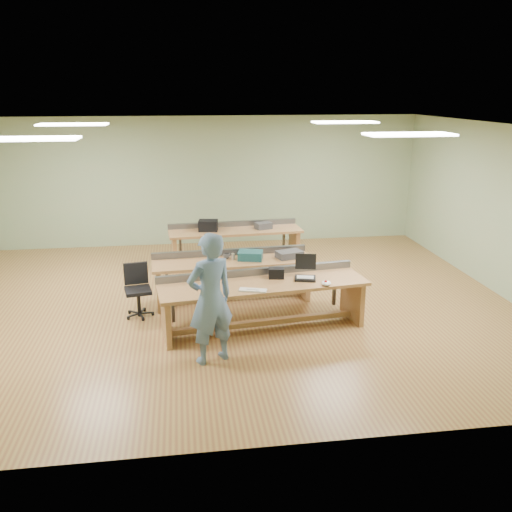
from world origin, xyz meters
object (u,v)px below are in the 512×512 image
object	(u,v)px
person	(210,299)
drinks_can	(233,256)
workbench_back	(235,239)
camera_bag	(276,273)
task_chair	(138,297)
parts_bin_grey	(289,254)
workbench_mid	(233,270)
laptop_base	(305,278)
parts_bin_teal	(250,255)
workbench_front	(263,294)
mug	(227,256)

from	to	relation	value
person	drinks_can	distance (m)	2.26
workbench_back	camera_bag	xyz separation A→B (m)	(0.32, -3.15, 0.28)
workbench_back	drinks_can	distance (m)	2.12
drinks_can	workbench_back	bearing A→B (deg)	83.16
camera_bag	task_chair	xyz separation A→B (m)	(-2.18, 0.61, -0.51)
workbench_back	parts_bin_grey	world-z (taller)	parts_bin_grey
workbench_mid	person	bearing A→B (deg)	-106.32
person	task_chair	bearing A→B (deg)	-82.46
workbench_back	laptop_base	bearing A→B (deg)	-80.76
parts_bin_teal	parts_bin_grey	world-z (taller)	parts_bin_teal
workbench_back	parts_bin_teal	distance (m)	2.14
laptop_base	drinks_can	bearing A→B (deg)	143.50
parts_bin_teal	drinks_can	bearing A→B (deg)	172.71
workbench_mid	laptop_base	distance (m)	1.57
workbench_front	workbench_back	distance (m)	3.30
laptop_base	camera_bag	size ratio (longest dim) A/B	1.35
person	camera_bag	world-z (taller)	person
laptop_base	workbench_mid	bearing A→B (deg)	144.19
workbench_mid	camera_bag	distance (m)	1.23
parts_bin_teal	mug	bearing A→B (deg)	166.70
drinks_can	camera_bag	bearing A→B (deg)	-61.79
workbench_back	workbench_front	bearing A→B (deg)	-92.28
person	laptop_base	world-z (taller)	person
task_chair	drinks_can	size ratio (longest dim) A/B	8.11
parts_bin_teal	parts_bin_grey	distance (m)	0.69
task_chair	workbench_mid	bearing A→B (deg)	5.47
parts_bin_grey	mug	distance (m)	1.10
parts_bin_grey	mug	bearing A→B (deg)	175.39
laptop_base	workbench_front	bearing A→B (deg)	-164.41
parts_bin_grey	workbench_back	bearing A→B (deg)	109.17
workbench_mid	workbench_back	size ratio (longest dim) A/B	0.99
person	parts_bin_grey	world-z (taller)	person
workbench_back	task_chair	distance (m)	3.16
person	parts_bin_teal	distance (m)	2.31
workbench_mid	workbench_back	bearing A→B (deg)	79.58
workbench_mid	task_chair	bearing A→B (deg)	-167.74
workbench_mid	parts_bin_teal	bearing A→B (deg)	-7.76
workbench_front	camera_bag	world-z (taller)	camera_bag
laptop_base	task_chair	world-z (taller)	task_chair
laptop_base	task_chair	bearing A→B (deg)	177.70
mug	drinks_can	xyz separation A→B (m)	(0.11, -0.06, 0.01)
workbench_back	drinks_can	world-z (taller)	workbench_back
person	mug	distance (m)	2.30
parts_bin_teal	workbench_back	bearing A→B (deg)	91.29
workbench_front	workbench_back	bearing A→B (deg)	84.22
workbench_front	task_chair	world-z (taller)	task_chair
workbench_mid	parts_bin_teal	size ratio (longest dim) A/B	6.78
parts_bin_grey	task_chair	bearing A→B (deg)	-170.66
workbench_front	laptop_base	xyz separation A→B (m)	(0.67, 0.03, 0.20)
workbench_front	mug	size ratio (longest dim) A/B	27.78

